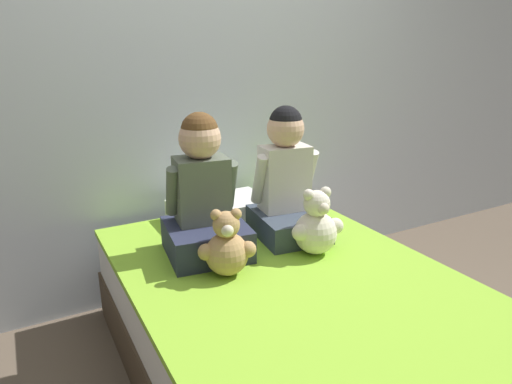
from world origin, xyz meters
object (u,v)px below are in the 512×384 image
at_px(teddy_bear_held_by_right_child, 316,226).
at_px(pillow_at_headboard, 220,210).
at_px(child_on_right, 286,183).
at_px(teddy_bear_held_by_left_child, 227,247).
at_px(bed, 295,332).
at_px(child_on_left, 203,197).

bearing_deg(teddy_bear_held_by_right_child, pillow_at_headboard, 112.95).
xyz_separation_m(child_on_right, teddy_bear_held_by_left_child, (-0.45, -0.26, -0.15)).
relative_size(teddy_bear_held_by_left_child, pillow_at_headboard, 0.56).
relative_size(teddy_bear_held_by_right_child, pillow_at_headboard, 0.60).
relative_size(child_on_right, teddy_bear_held_by_right_child, 2.06).
distance_m(bed, teddy_bear_held_by_right_child, 0.48).
bearing_deg(teddy_bear_held_by_left_child, child_on_right, 49.48).
bearing_deg(pillow_at_headboard, teddy_bear_held_by_right_child, -70.33).
distance_m(bed, pillow_at_headboard, 0.83).
relative_size(bed, teddy_bear_held_by_right_child, 6.05).
bearing_deg(teddy_bear_held_by_left_child, child_on_left, 108.73).
distance_m(bed, child_on_left, 0.72).
xyz_separation_m(child_on_right, pillow_at_headboard, (-0.22, 0.33, -0.22)).
relative_size(child_on_left, child_on_right, 1.00).
height_order(bed, child_on_left, child_on_left).
xyz_separation_m(teddy_bear_held_by_left_child, teddy_bear_held_by_right_child, (0.45, -0.01, 0.01)).
bearing_deg(teddy_bear_held_by_left_child, pillow_at_headboard, 88.29).
xyz_separation_m(child_on_left, teddy_bear_held_by_left_child, (-0.00, -0.25, -0.14)).
bearing_deg(child_on_left, pillow_at_headboard, 63.39).
xyz_separation_m(bed, pillow_at_headboard, (0.00, 0.77, 0.31)).
bearing_deg(child_on_right, pillow_at_headboard, 129.89).
bearing_deg(teddy_bear_held_by_right_child, child_on_right, 92.39).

